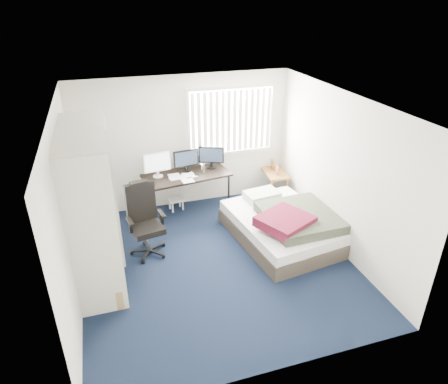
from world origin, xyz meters
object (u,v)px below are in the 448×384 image
at_px(desk, 186,172).
at_px(office_chair, 146,227).
at_px(nightstand, 274,174).
at_px(bed, 284,225).

bearing_deg(desk, office_chair, -129.31).
relative_size(desk, nightstand, 1.98).
bearing_deg(office_chair, nightstand, 23.90).
bearing_deg(nightstand, office_chair, -156.10).
height_order(desk, nightstand, desk).
xyz_separation_m(desk, office_chair, (-0.92, -1.12, -0.34)).
bearing_deg(office_chair, desk, 50.69).
height_order(office_chair, bed, office_chair).
xyz_separation_m(desk, bed, (1.34, -1.46, -0.52)).
bearing_deg(bed, desk, 132.37).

